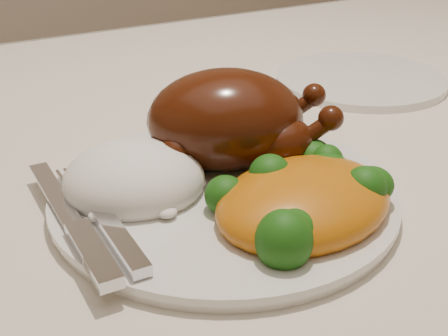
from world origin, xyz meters
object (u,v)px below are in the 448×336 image
dining_table (307,231)px  dinner_plate (224,196)px  side_plate (360,79)px  roast_chicken (231,119)px

dining_table → dinner_plate: dinner_plate is taller
side_plate → roast_chicken: roast_chicken is taller
dinner_plate → dining_table: bearing=24.4°
side_plate → roast_chicken: bearing=-152.3°
dining_table → roast_chicken: roast_chicken is taller
dining_table → roast_chicken: (-0.10, -0.02, 0.16)m
dining_table → side_plate: (0.16, 0.12, 0.11)m
dinner_plate → roast_chicken: size_ratio=1.54×
dining_table → roast_chicken: bearing=-169.6°
dining_table → side_plate: side_plate is taller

